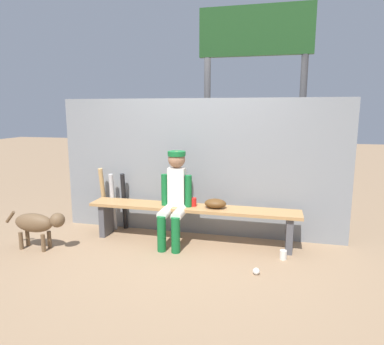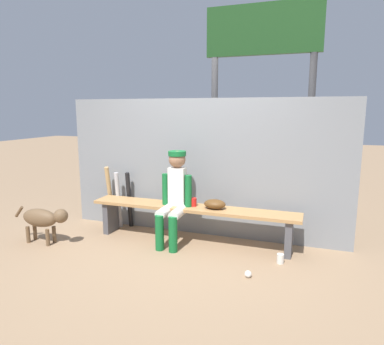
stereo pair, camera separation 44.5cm
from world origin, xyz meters
name	(u,v)px [view 1 (the left image)]	position (x,y,z in m)	size (l,w,h in m)	color
ground_plane	(192,242)	(0.00, 0.00, 0.00)	(30.00, 30.00, 0.00)	#937556
chainlink_fence	(198,168)	(0.00, 0.36, 0.94)	(3.99, 0.03, 1.88)	gray
dugout_bench	(192,214)	(0.00, 0.00, 0.39)	(2.77, 0.36, 0.49)	#AD7F4C
player_seated	(174,195)	(-0.20, -0.11, 0.66)	(0.41, 0.55, 1.21)	silver
baseball_glove	(215,203)	(0.31, 0.00, 0.55)	(0.28, 0.20, 0.12)	#593819
bat_aluminum_black	(124,202)	(-1.08, 0.26, 0.42)	(0.06, 0.06, 0.84)	black
bat_aluminum_silver	(113,202)	(-1.22, 0.20, 0.42)	(0.06, 0.06, 0.83)	#B7B7BC
bat_wood_tan	(104,198)	(-1.39, 0.24, 0.45)	(0.06, 0.06, 0.91)	tan
baseball	(256,271)	(0.88, -0.74, 0.04)	(0.07, 0.07, 0.07)	white
cup_on_ground	(283,255)	(1.17, -0.27, 0.06)	(0.08, 0.08, 0.11)	silver
cup_on_bench	(193,202)	(0.01, 0.02, 0.54)	(0.08, 0.08, 0.11)	red
scoreboard	(259,66)	(0.74, 1.12, 2.37)	(1.92, 0.27, 3.45)	#3F3F42
dog	(38,223)	(-1.81, -0.68, 0.34)	(0.84, 0.20, 0.49)	brown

